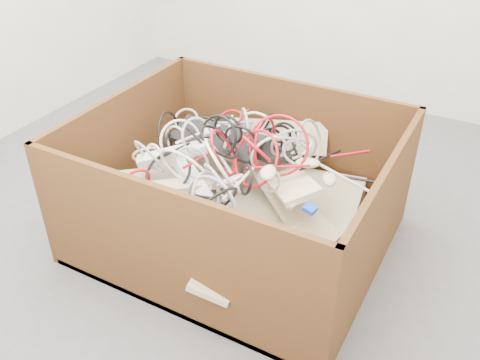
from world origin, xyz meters
The scene contains 8 objects.
ground centered at (0.00, 0.00, 0.00)m, with size 3.00×3.00×0.00m, color #505053.
cardboard_box centered at (0.15, -0.17, 0.14)m, with size 1.21×1.01×0.58m.
keyboard_pile centered at (0.17, -0.13, 0.28)m, with size 0.99×1.06×0.30m.
mice_scatter centered at (0.23, -0.23, 0.36)m, with size 0.71×0.64×0.20m.
power_strip_left centered at (-0.12, -0.22, 0.38)m, with size 0.30×0.06×0.04m, color white.
power_strip_right centered at (0.01, -0.28, 0.34)m, with size 0.31×0.06×0.04m, color white.
vga_plug centered at (0.52, -0.26, 0.35)m, with size 0.04×0.04×0.02m, color #0D35C8.
cable_tangle centered at (0.09, -0.13, 0.41)m, with size 1.04×0.86×0.41m.
Camera 1 is at (1.04, -1.74, 1.51)m, focal length 39.46 mm.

